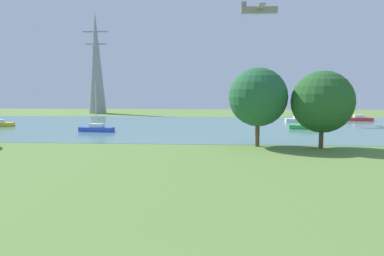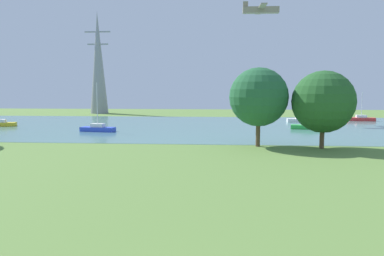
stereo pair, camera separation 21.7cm
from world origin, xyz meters
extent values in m
plane|color=olive|center=(0.00, 22.00, 0.00)|extent=(160.00, 160.00, 0.00)
cube|color=slate|center=(0.00, 50.00, 0.01)|extent=(140.00, 40.00, 0.02)
cube|color=green|center=(14.30, 46.26, 0.32)|extent=(5.02, 2.57, 0.60)
cube|color=white|center=(14.30, 46.26, 0.87)|extent=(2.01, 1.49, 0.50)
cylinder|color=silver|center=(14.30, 46.26, 3.89)|extent=(0.10, 0.10, 6.53)
cube|color=yellow|center=(-33.62, 46.84, 0.32)|extent=(5.03, 2.71, 0.60)
cube|color=red|center=(27.89, 61.95, 0.32)|extent=(4.95, 2.08, 0.60)
cube|color=white|center=(27.89, 61.95, 0.87)|extent=(1.92, 1.31, 0.50)
cylinder|color=silver|center=(27.89, 61.95, 3.00)|extent=(0.10, 0.10, 4.76)
cube|color=blue|center=(-15.59, 41.03, 0.32)|extent=(4.97, 2.18, 0.60)
cube|color=white|center=(-15.59, 41.03, 0.87)|extent=(1.94, 1.35, 0.50)
cylinder|color=silver|center=(-15.59, 41.03, 3.71)|extent=(0.10, 0.10, 6.17)
cube|color=white|center=(15.99, 58.68, 0.32)|extent=(4.81, 1.53, 0.60)
cube|color=white|center=(15.99, 58.68, 0.87)|extent=(1.81, 1.11, 0.50)
cylinder|color=silver|center=(15.99, 58.68, 4.16)|extent=(0.10, 0.10, 7.08)
cylinder|color=brown|center=(5.23, 29.28, 1.48)|extent=(0.44, 0.44, 2.96)
sphere|color=#235D35|center=(5.23, 29.28, 5.04)|extent=(5.94, 5.94, 5.94)
cylinder|color=brown|center=(11.38, 28.45, 1.24)|extent=(0.44, 0.44, 2.48)
sphere|color=#245827|center=(11.38, 28.45, 4.60)|extent=(6.06, 6.06, 6.06)
cone|color=gray|center=(-28.84, 80.63, 12.56)|extent=(4.40, 4.40, 25.11)
cube|color=gray|center=(-28.84, 80.63, 20.09)|extent=(6.40, 0.30, 0.30)
cube|color=gray|center=(-28.84, 80.63, 17.09)|extent=(5.20, 0.30, 0.30)
cube|color=gray|center=(8.51, 58.98, 19.97)|extent=(6.42, 1.25, 1.10)
cube|color=gray|center=(8.51, 58.98, 20.17)|extent=(1.30, 8.42, 0.16)
cube|color=gray|center=(5.79, 58.92, 20.77)|extent=(0.90, 0.14, 1.50)
camera|label=1|loc=(1.08, -7.33, 5.68)|focal=33.48mm
camera|label=2|loc=(1.29, -7.32, 5.68)|focal=33.48mm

